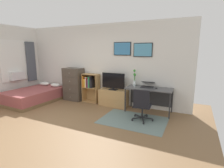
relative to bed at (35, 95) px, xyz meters
The scene contains 14 objects.
ground_plane 2.54m from the bed, 32.96° to the right, with size 7.20×7.20×0.00m, color brown.
wall_back_with_posters 2.64m from the bed, 26.21° to the left, with size 6.12×0.09×2.70m.
area_rug 3.78m from the bed, ahead, with size 1.70×1.20×0.01m, color slate.
bed is the anchor object (origin of this frame).
dresser 1.43m from the bed, 34.23° to the left, with size 0.71×0.46×1.19m.
bookshelf 2.04m from the bed, 24.84° to the left, with size 0.60×0.30×1.01m.
tv_stand 2.88m from the bed, 16.00° to the left, with size 0.95×0.41×0.55m.
television 2.93m from the bed, 15.57° to the left, with size 0.80×0.16×0.56m.
desk 4.07m from the bed, 11.02° to the left, with size 1.34×0.60×0.74m.
office_chair 3.99m from the bed, ahead, with size 0.57×0.58×0.86m.
laptop 4.02m from the bed, 11.95° to the left, with size 0.42×0.45×0.17m.
computer_mouse 4.27m from the bed, ahead, with size 0.06×0.10×0.03m, color #262628.
bamboo_vase 3.65m from the bed, 14.02° to the left, with size 0.09×0.10×0.50m.
wine_glass 3.66m from the bed, ahead, with size 0.07×0.07×0.18m.
Camera 1 is at (3.02, -2.84, 1.83)m, focal length 27.63 mm.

